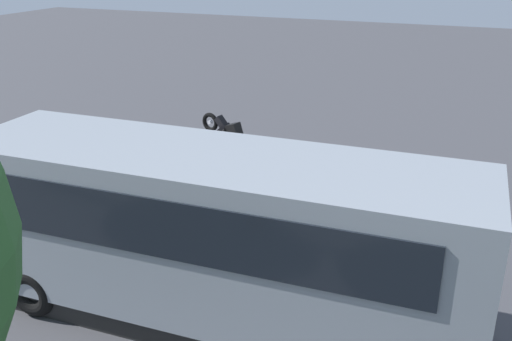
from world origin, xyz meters
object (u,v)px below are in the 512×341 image
at_px(spectator_left, 284,206).
at_px(spectator_centre, 229,202).
at_px(tour_bus, 214,239).
at_px(spectator_far_left, 335,218).
at_px(parked_motorcycle_silver, 327,263).
at_px(stunt_motorcycle, 229,136).
at_px(spectator_right, 182,187).

bearing_deg(spectator_left, spectator_centre, 4.68).
bearing_deg(spectator_centre, tour_bus, 109.68).
xyz_separation_m(tour_bus, spectator_far_left, (-1.51, -2.79, -0.57)).
bearing_deg(tour_bus, parked_motorcycle_silver, -130.27).
distance_m(spectator_left, stunt_motorcycle, 5.36).
height_order(tour_bus, spectator_far_left, tour_bus).
relative_size(spectator_far_left, stunt_motorcycle, 0.93).
height_order(spectator_far_left, parked_motorcycle_silver, spectator_far_left).
xyz_separation_m(spectator_far_left, spectator_left, (1.21, -0.12, 0.01)).
xyz_separation_m(spectator_right, parked_motorcycle_silver, (-3.95, 1.14, -0.60)).
xyz_separation_m(spectator_far_left, stunt_motorcycle, (4.49, -4.35, -0.05)).
distance_m(tour_bus, parked_motorcycle_silver, 2.74).
height_order(spectator_centre, parked_motorcycle_silver, spectator_centre).
height_order(spectator_far_left, spectator_centre, spectator_far_left).
distance_m(spectator_far_left, spectator_centre, 2.51).
bearing_deg(tour_bus, stunt_motorcycle, -67.37).
bearing_deg(spectator_left, parked_motorcycle_silver, 142.13).
bearing_deg(spectator_left, tour_bus, 84.11).
bearing_deg(stunt_motorcycle, spectator_right, 98.74).
xyz_separation_m(spectator_left, spectator_right, (2.65, -0.13, -0.01)).
bearing_deg(spectator_far_left, tour_bus, 61.64).
relative_size(spectator_far_left, spectator_left, 0.99).
height_order(spectator_far_left, spectator_left, spectator_left).
bearing_deg(spectator_centre, spectator_far_left, 179.69).
bearing_deg(tour_bus, spectator_left, -95.89).
bearing_deg(parked_motorcycle_silver, spectator_right, -16.14).
relative_size(tour_bus, spectator_far_left, 5.16).
height_order(tour_bus, spectator_right, tour_bus).
xyz_separation_m(spectator_far_left, parked_motorcycle_silver, (-0.10, 0.90, -0.59)).
bearing_deg(parked_motorcycle_silver, stunt_motorcycle, -48.86).
bearing_deg(spectator_left, spectator_right, -2.78).
bearing_deg(stunt_motorcycle, tour_bus, 112.63).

